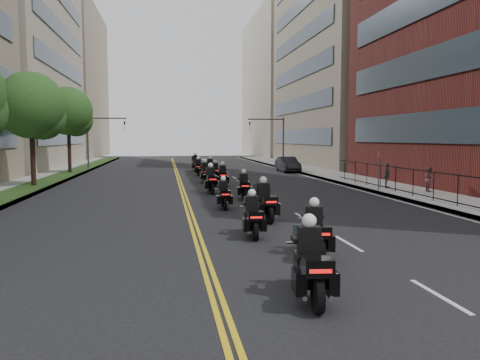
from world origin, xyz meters
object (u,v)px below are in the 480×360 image
(motorcycle_1, at_px, (315,234))
(motorcycle_7, at_px, (223,177))
(motorcycle_2, at_px, (252,218))
(motorcycle_5, at_px, (244,187))
(motorcycle_6, at_px, (211,181))
(parked_sedan, at_px, (288,164))
(motorcycle_9, at_px, (216,172))
(pedestrian_c, at_px, (387,176))
(motorcycle_3, at_px, (264,203))
(motorcycle_4, at_px, (224,196))
(pedestrian_b, at_px, (429,179))
(motorcycle_11, at_px, (210,166))
(motorcycle_12, at_px, (196,164))
(motorcycle_0, at_px, (310,266))
(motorcycle_8, at_px, (205,173))
(motorcycle_10, at_px, (198,168))

(motorcycle_1, xyz_separation_m, motorcycle_7, (-0.24, 19.41, 0.01))
(motorcycle_2, distance_m, motorcycle_5, 9.66)
(motorcycle_6, bearing_deg, parked_sedan, 59.79)
(motorcycle_9, height_order, pedestrian_c, pedestrian_c)
(motorcycle_1, bearing_deg, parked_sedan, 82.30)
(pedestrian_c, bearing_deg, motorcycle_3, 157.86)
(motorcycle_4, bearing_deg, pedestrian_b, 16.95)
(motorcycle_9, distance_m, motorcycle_11, 6.56)
(motorcycle_7, bearing_deg, pedestrian_c, -17.00)
(motorcycle_9, xyz_separation_m, parked_sedan, (7.85, 6.82, 0.14))
(motorcycle_2, height_order, motorcycle_9, motorcycle_2)
(motorcycle_9, distance_m, motorcycle_12, 9.49)
(motorcycle_11, bearing_deg, motorcycle_12, 109.95)
(motorcycle_6, distance_m, motorcycle_12, 19.15)
(motorcycle_3, distance_m, pedestrian_c, 13.87)
(motorcycle_0, distance_m, motorcycle_2, 6.33)
(motorcycle_4, bearing_deg, motorcycle_8, 89.60)
(motorcycle_12, bearing_deg, motorcycle_3, -93.42)
(motorcycle_6, xyz_separation_m, motorcycle_8, (0.20, 6.59, -0.02))
(motorcycle_5, bearing_deg, motorcycle_4, -111.32)
(motorcycle_2, bearing_deg, motorcycle_9, 89.29)
(motorcycle_12, bearing_deg, motorcycle_8, -95.62)
(motorcycle_1, height_order, motorcycle_3, motorcycle_3)
(motorcycle_6, relative_size, motorcycle_8, 1.03)
(motorcycle_7, bearing_deg, parked_sedan, 62.63)
(motorcycle_1, distance_m, motorcycle_6, 15.85)
(motorcycle_12, relative_size, pedestrian_b, 1.74)
(motorcycle_1, height_order, motorcycle_2, motorcycle_1)
(motorcycle_11, xyz_separation_m, pedestrian_b, (11.29, -18.87, 0.26))
(motorcycle_6, distance_m, motorcycle_11, 16.34)
(motorcycle_0, relative_size, motorcycle_5, 1.08)
(motorcycle_0, relative_size, motorcycle_10, 1.05)
(motorcycle_4, distance_m, pedestrian_b, 13.36)
(motorcycle_0, distance_m, motorcycle_12, 38.29)
(motorcycle_3, bearing_deg, motorcycle_11, 85.09)
(motorcycle_4, xyz_separation_m, motorcycle_9, (1.33, 16.09, -0.00))
(motorcycle_5, height_order, motorcycle_10, motorcycle_10)
(motorcycle_6, bearing_deg, motorcycle_3, -84.19)
(motorcycle_8, xyz_separation_m, motorcycle_11, (1.32, 9.68, -0.07))
(motorcycle_0, height_order, parked_sedan, motorcycle_0)
(motorcycle_3, relative_size, motorcycle_4, 1.16)
(motorcycle_11, bearing_deg, motorcycle_7, -94.85)
(motorcycle_6, height_order, motorcycle_9, motorcycle_6)
(motorcycle_9, distance_m, pedestrian_b, 16.83)
(motorcycle_8, xyz_separation_m, parked_sedan, (8.98, 9.94, 0.05))
(pedestrian_b, bearing_deg, parked_sedan, 17.84)
(motorcycle_2, relative_size, parked_sedan, 0.48)
(motorcycle_8, relative_size, pedestrian_c, 1.51)
(motorcycle_1, relative_size, motorcycle_12, 0.89)
(motorcycle_6, height_order, pedestrian_b, motorcycle_6)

